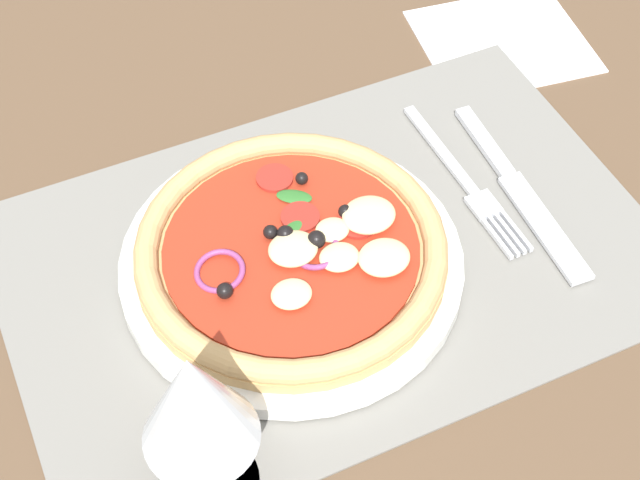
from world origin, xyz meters
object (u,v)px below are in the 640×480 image
(knife, at_px, (519,191))
(wine_glass, at_px, (196,405))
(pizza, at_px, (295,253))
(fork, at_px, (468,185))
(plate, at_px, (294,268))
(napkin, at_px, (503,40))

(knife, bearing_deg, wine_glass, -64.92)
(pizza, distance_m, fork, 0.17)
(wine_glass, bearing_deg, plate, -131.80)
(napkin, bearing_deg, plate, 30.69)
(fork, bearing_deg, knife, 54.86)
(wine_glass, relative_size, napkin, 0.99)
(fork, xyz_separation_m, wine_glass, (0.28, 0.15, 0.09))
(knife, relative_size, napkin, 1.33)
(pizza, height_order, wine_glass, wine_glass)
(plate, relative_size, napkin, 1.72)
(pizza, distance_m, napkin, 0.34)
(napkin, bearing_deg, knife, 62.32)
(knife, bearing_deg, fork, -121.34)
(fork, bearing_deg, wine_glass, -62.54)
(plate, height_order, pizza, pizza)
(pizza, relative_size, fork, 1.30)
(pizza, bearing_deg, fork, -172.28)
(fork, relative_size, knife, 0.90)
(pizza, distance_m, knife, 0.20)
(knife, distance_m, napkin, 0.20)
(knife, xyz_separation_m, wine_glass, (0.32, 0.13, 0.09))
(plate, bearing_deg, knife, 179.61)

